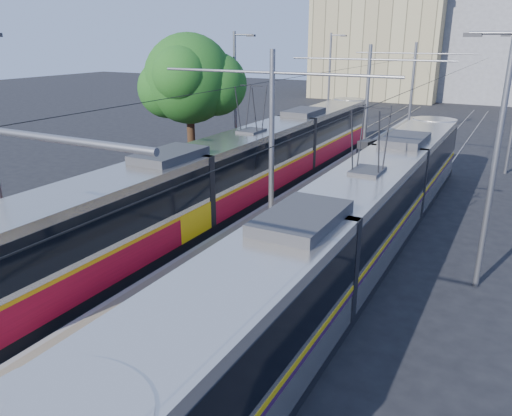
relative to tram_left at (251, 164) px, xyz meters
The scene contains 12 objects.
ground 13.56m from the tram_left, 74.48° to the right, with size 160.00×160.00×0.00m, color black.
platform 5.63m from the tram_left, 48.29° to the left, with size 4.00×50.00×0.30m, color gray.
tactile_strip_left 4.79m from the tram_left, 61.98° to the left, with size 0.70×50.00×0.01m, color gray.
tactile_strip_right 6.62m from the tram_left, 38.66° to the left, with size 0.70×50.00×0.01m, color gray.
rails 5.67m from the tram_left, 48.29° to the left, with size 8.71×70.00×0.03m.
tram_left is the anchor object (origin of this frame).
tram_right 8.65m from the tram_left, 33.63° to the right, with size 2.43×28.14×5.50m.
catenary 4.73m from the tram_left, 18.35° to the left, with size 9.20×70.00×7.00m.
street_lamps 9.15m from the tram_left, 65.88° to the left, with size 15.18×38.22×8.00m.
shelter 6.15m from the tram_left, 41.15° to the left, with size 0.82×1.14×2.31m.
tree 6.54m from the tram_left, 153.93° to the left, with size 5.47×5.06×7.95m.
building_left 47.72m from the tram_left, 97.75° to the left, with size 16.32×12.24×13.07m.
Camera 1 is at (8.13, -8.22, 7.71)m, focal length 35.00 mm.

